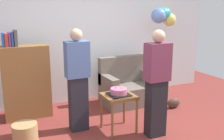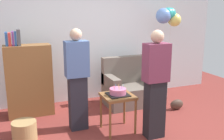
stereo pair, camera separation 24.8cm
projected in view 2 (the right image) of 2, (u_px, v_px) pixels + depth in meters
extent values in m
plane|color=maroon|center=(131.00, 139.00, 3.89)|extent=(8.00, 8.00, 0.00)
cube|color=silver|center=(90.00, 36.00, 5.43)|extent=(6.00, 0.10, 2.70)
cube|color=#6B6056|center=(132.00, 95.00, 5.28)|extent=(1.10, 0.70, 0.40)
cube|color=#6B6056|center=(127.00, 69.00, 5.42)|extent=(1.10, 0.16, 0.56)
cube|color=#6B6056|center=(111.00, 82.00, 5.04)|extent=(0.16, 0.70, 0.24)
cube|color=#6B6056|center=(153.00, 78.00, 5.38)|extent=(0.16, 0.70, 0.24)
cube|color=brown|center=(29.00, 81.00, 4.66)|extent=(0.80, 0.36, 1.30)
cube|color=#3366B7|center=(6.00, 39.00, 4.37)|extent=(0.04, 0.16, 0.24)
cube|color=red|center=(10.00, 39.00, 4.39)|extent=(0.05, 0.21, 0.22)
cube|color=#7F3D93|center=(13.00, 39.00, 4.40)|extent=(0.03, 0.19, 0.24)
cube|color=#3366B7|center=(15.00, 39.00, 4.42)|extent=(0.03, 0.20, 0.24)
cube|color=#4C4C51|center=(19.00, 37.00, 4.43)|extent=(0.05, 0.25, 0.28)
cube|color=brown|center=(118.00, 96.00, 4.03)|extent=(0.48, 0.48, 0.04)
cylinder|color=brown|center=(110.00, 121.00, 3.83)|extent=(0.04, 0.04, 0.56)
cylinder|color=brown|center=(135.00, 117.00, 3.98)|extent=(0.04, 0.04, 0.56)
cylinder|color=brown|center=(101.00, 111.00, 4.21)|extent=(0.04, 0.04, 0.56)
cylinder|color=brown|center=(124.00, 108.00, 4.36)|extent=(0.04, 0.04, 0.56)
cube|color=black|center=(118.00, 94.00, 4.02)|extent=(0.32, 0.32, 0.02)
cylinder|color=#D66B93|center=(118.00, 91.00, 4.01)|extent=(0.26, 0.26, 0.09)
cylinder|color=#66B2E5|center=(123.00, 86.00, 4.02)|extent=(0.01, 0.01, 0.06)
cylinder|color=#F2CC4C|center=(119.00, 86.00, 4.06)|extent=(0.01, 0.01, 0.05)
cylinder|color=#66B2E5|center=(116.00, 86.00, 4.05)|extent=(0.01, 0.01, 0.05)
cylinder|color=#EA668C|center=(114.00, 87.00, 4.00)|extent=(0.01, 0.01, 0.05)
cylinder|color=#EA668C|center=(115.00, 88.00, 3.94)|extent=(0.01, 0.01, 0.06)
cylinder|color=#F2CC4C|center=(119.00, 88.00, 3.91)|extent=(0.01, 0.01, 0.06)
cylinder|color=#66B2E5|center=(121.00, 88.00, 3.97)|extent=(0.01, 0.01, 0.05)
cube|color=#23232D|center=(78.00, 103.00, 4.15)|extent=(0.28, 0.20, 0.88)
cube|color=#4C6BA3|center=(77.00, 59.00, 3.98)|extent=(0.36, 0.22, 0.56)
sphere|color=#D1A889|center=(76.00, 35.00, 3.89)|extent=(0.19, 0.19, 0.19)
cube|color=black|center=(154.00, 109.00, 3.88)|extent=(0.28, 0.20, 0.88)
cube|color=#75334C|center=(156.00, 63.00, 3.71)|extent=(0.36, 0.22, 0.56)
sphere|color=#D1A889|center=(157.00, 37.00, 3.63)|extent=(0.19, 0.19, 0.19)
cylinder|color=#A88451|center=(24.00, 131.00, 3.81)|extent=(0.36, 0.36, 0.30)
ellipsoid|color=#473328|center=(177.00, 104.00, 5.02)|extent=(0.28, 0.14, 0.20)
cylinder|color=silver|center=(169.00, 60.00, 5.50)|extent=(0.00, 0.00, 1.70)
sphere|color=#E5D666|center=(174.00, 20.00, 5.41)|extent=(0.28, 0.28, 0.28)
sphere|color=#2DADA8|center=(168.00, 14.00, 5.32)|extent=(0.26, 0.26, 0.26)
sphere|color=#2DADA8|center=(170.00, 13.00, 5.36)|extent=(0.24, 0.24, 0.24)
sphere|color=#668ED6|center=(163.00, 16.00, 5.31)|extent=(0.32, 0.32, 0.32)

